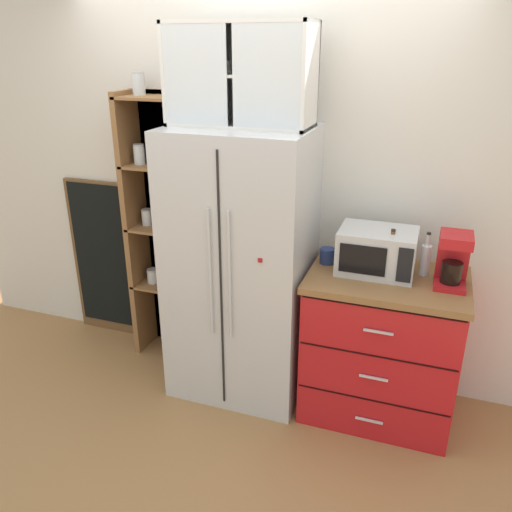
{
  "coord_description": "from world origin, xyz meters",
  "views": [
    {
      "loc": [
        1.08,
        -2.76,
        2.19
      ],
      "look_at": [
        0.1,
        0.02,
        0.96
      ],
      "focal_mm": 36.0,
      "sensor_mm": 36.0,
      "label": 1
    }
  ],
  "objects_px": {
    "bottle_amber": "(391,256)",
    "refrigerator": "(241,267)",
    "mug_navy": "(327,256)",
    "bottle_clear": "(426,257)",
    "coffee_maker": "(453,259)",
    "chalkboard_menu": "(107,259)",
    "microwave": "(377,251)"
  },
  "relations": [
    {
      "from": "refrigerator",
      "to": "mug_navy",
      "type": "bearing_deg",
      "value": 10.15
    },
    {
      "from": "bottle_amber",
      "to": "bottle_clear",
      "type": "distance_m",
      "value": 0.21
    },
    {
      "from": "refrigerator",
      "to": "microwave",
      "type": "bearing_deg",
      "value": 4.49
    },
    {
      "from": "bottle_amber",
      "to": "chalkboard_menu",
      "type": "bearing_deg",
      "value": 172.61
    },
    {
      "from": "bottle_amber",
      "to": "refrigerator",
      "type": "bearing_deg",
      "value": -178.5
    },
    {
      "from": "bottle_clear",
      "to": "chalkboard_menu",
      "type": "height_order",
      "value": "chalkboard_menu"
    },
    {
      "from": "bottle_amber",
      "to": "microwave",
      "type": "bearing_deg",
      "value": 153.66
    },
    {
      "from": "coffee_maker",
      "to": "bottle_amber",
      "type": "bearing_deg",
      "value": 179.84
    },
    {
      "from": "refrigerator",
      "to": "coffee_maker",
      "type": "xyz_separation_m",
      "value": [
        1.24,
        0.02,
        0.22
      ]
    },
    {
      "from": "microwave",
      "to": "bottle_amber",
      "type": "bearing_deg",
      "value": -26.34
    },
    {
      "from": "mug_navy",
      "to": "bottle_amber",
      "type": "height_order",
      "value": "bottle_amber"
    },
    {
      "from": "microwave",
      "to": "chalkboard_menu",
      "type": "relative_size",
      "value": 0.35
    },
    {
      "from": "coffee_maker",
      "to": "mug_navy",
      "type": "relative_size",
      "value": 2.48
    },
    {
      "from": "refrigerator",
      "to": "coffee_maker",
      "type": "relative_size",
      "value": 5.64
    },
    {
      "from": "refrigerator",
      "to": "bottle_clear",
      "type": "xyz_separation_m",
      "value": [
        1.1,
        0.11,
        0.18
      ]
    },
    {
      "from": "bottle_clear",
      "to": "coffee_maker",
      "type": "bearing_deg",
      "value": -31.47
    },
    {
      "from": "mug_navy",
      "to": "bottle_amber",
      "type": "bearing_deg",
      "value": -10.67
    },
    {
      "from": "bottle_clear",
      "to": "chalkboard_menu",
      "type": "distance_m",
      "value": 2.39
    },
    {
      "from": "mug_navy",
      "to": "chalkboard_menu",
      "type": "xyz_separation_m",
      "value": [
        -1.77,
        0.21,
        -0.35
      ]
    },
    {
      "from": "bottle_amber",
      "to": "bottle_clear",
      "type": "relative_size",
      "value": 1.1
    },
    {
      "from": "coffee_maker",
      "to": "mug_navy",
      "type": "distance_m",
      "value": 0.72
    },
    {
      "from": "microwave",
      "to": "bottle_clear",
      "type": "height_order",
      "value": "bottle_clear"
    },
    {
      "from": "bottle_amber",
      "to": "chalkboard_menu",
      "type": "relative_size",
      "value": 0.23
    },
    {
      "from": "refrigerator",
      "to": "bottle_amber",
      "type": "bearing_deg",
      "value": 1.5
    },
    {
      "from": "coffee_maker",
      "to": "bottle_amber",
      "type": "height_order",
      "value": "coffee_maker"
    },
    {
      "from": "microwave",
      "to": "mug_navy",
      "type": "relative_size",
      "value": 3.52
    },
    {
      "from": "chalkboard_menu",
      "to": "microwave",
      "type": "bearing_deg",
      "value": -6.56
    },
    {
      "from": "mug_navy",
      "to": "bottle_amber",
      "type": "relative_size",
      "value": 0.43
    },
    {
      "from": "coffee_maker",
      "to": "mug_navy",
      "type": "height_order",
      "value": "coffee_maker"
    },
    {
      "from": "mug_navy",
      "to": "bottle_amber",
      "type": "distance_m",
      "value": 0.39
    },
    {
      "from": "bottle_clear",
      "to": "chalkboard_menu",
      "type": "relative_size",
      "value": 0.21
    },
    {
      "from": "bottle_clear",
      "to": "chalkboard_menu",
      "type": "xyz_separation_m",
      "value": [
        -2.34,
        0.19,
        -0.42
      ]
    }
  ]
}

